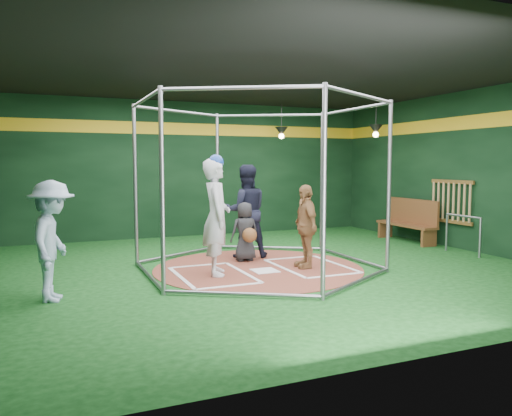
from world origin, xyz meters
name	(u,v)px	position (x,y,z in m)	size (l,w,h in m)	color
room_shell	(258,172)	(0.00, 0.01, 1.75)	(10.10, 9.10, 3.53)	#0D3B11
clay_disc	(258,268)	(0.00, 0.00, 0.01)	(3.80, 3.80, 0.01)	brown
home_plate	(265,271)	(0.00, -0.30, 0.02)	(0.43, 0.43, 0.01)	white
batter_box_left	(213,275)	(-0.95, -0.25, 0.02)	(1.17, 1.77, 0.01)	white
batter_box_right	(310,266)	(0.95, -0.25, 0.02)	(1.17, 1.77, 0.01)	white
batting_cage	(258,186)	(0.00, 0.00, 1.50)	(4.05, 4.67, 3.00)	gray
bat_rack	(451,202)	(4.93, 0.40, 1.05)	(0.07, 1.25, 0.98)	brown
pendant_lamp_near	(281,132)	(2.20, 3.60, 2.74)	(0.34, 0.34, 0.90)	black
pendant_lamp_far	(376,130)	(4.00, 2.00, 2.74)	(0.34, 0.34, 0.90)	black
batter_figure	(216,216)	(-0.87, -0.22, 1.03)	(0.64, 0.82, 2.05)	#BBBCC2
visitor_leopard	(305,226)	(0.81, -0.29, 0.77)	(0.89, 0.37, 1.52)	tan
catcher_figure	(245,232)	(0.02, 0.70, 0.59)	(0.56, 0.57, 1.15)	black
umpire	(246,211)	(0.18, 1.06, 0.95)	(0.91, 0.71, 1.87)	black
bystander_blue	(52,241)	(-3.47, -0.85, 0.84)	(1.09, 0.62, 1.68)	#9BB5CD
dugout_bench	(409,220)	(4.63, 1.46, 0.54)	(0.42, 1.80, 1.05)	brown
steel_railing	(463,228)	(4.55, -0.34, 0.55)	(0.05, 0.97, 0.83)	gray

